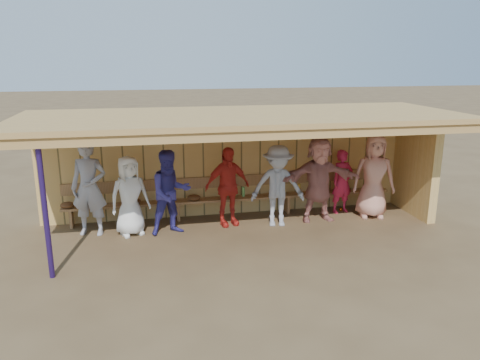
% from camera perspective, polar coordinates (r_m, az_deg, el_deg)
% --- Properties ---
extents(ground, '(90.00, 90.00, 0.00)m').
position_cam_1_polar(ground, '(9.98, 0.41, -6.34)').
color(ground, brown).
rests_on(ground, ground).
extents(player_a, '(0.82, 0.63, 2.00)m').
position_cam_1_polar(player_a, '(10.06, -17.92, -0.92)').
color(player_a, '#9A98A1').
rests_on(player_a, ground).
extents(player_b, '(0.95, 0.79, 1.67)m').
position_cam_1_polar(player_b, '(9.86, -13.30, -1.89)').
color(player_b, white).
rests_on(player_b, ground).
extents(player_c, '(1.00, 0.86, 1.78)m').
position_cam_1_polar(player_c, '(9.74, -8.48, -1.52)').
color(player_c, '#3A348F').
rests_on(player_c, ground).
extents(player_d, '(1.09, 0.66, 1.74)m').
position_cam_1_polar(player_d, '(10.14, -1.56, -0.81)').
color(player_d, red).
rests_on(player_d, ground).
extents(player_e, '(1.25, 0.85, 1.79)m').
position_cam_1_polar(player_e, '(10.14, 4.61, -0.73)').
color(player_e, '#9B9DA4').
rests_on(player_e, ground).
extents(player_f, '(1.79, 0.61, 1.92)m').
position_cam_1_polar(player_f, '(10.55, 9.58, 0.09)').
color(player_f, tan).
rests_on(player_f, ground).
extents(player_g, '(0.61, 0.47, 1.51)m').
position_cam_1_polar(player_g, '(11.26, 12.35, -0.19)').
color(player_g, '#CB2041').
rests_on(player_g, ground).
extents(player_h, '(1.06, 0.83, 1.92)m').
position_cam_1_polar(player_h, '(11.07, 15.98, 0.44)').
color(player_h, tan).
rests_on(player_h, ground).
extents(dugout_structure, '(8.80, 3.20, 2.50)m').
position_cam_1_polar(dugout_structure, '(10.24, 1.75, 4.08)').
color(dugout_structure, tan).
rests_on(dugout_structure, ground).
extents(bench, '(7.60, 0.34, 0.93)m').
position_cam_1_polar(bench, '(10.85, -0.82, -1.65)').
color(bench, '#A57546').
rests_on(bench, ground).
extents(dugout_equipment, '(7.17, 0.62, 0.80)m').
position_cam_1_polar(dugout_equipment, '(10.57, -7.81, -2.45)').
color(dugout_equipment, gold).
rests_on(dugout_equipment, ground).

